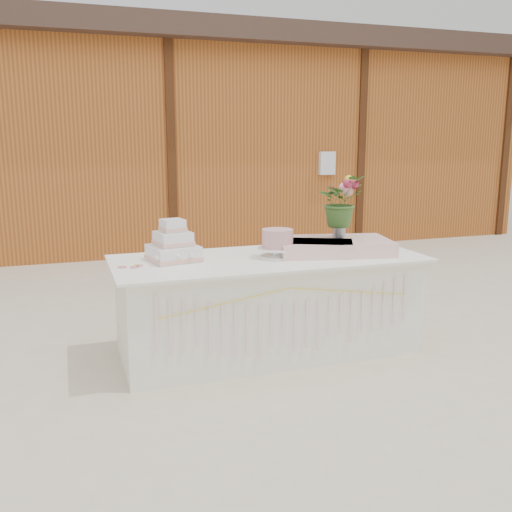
% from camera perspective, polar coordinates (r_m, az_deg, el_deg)
% --- Properties ---
extents(ground, '(80.00, 80.00, 0.00)m').
position_cam_1_polar(ground, '(4.64, 1.21, -9.45)').
color(ground, beige).
rests_on(ground, ground).
extents(barn, '(12.60, 4.60, 3.30)m').
position_cam_1_polar(barn, '(10.17, -10.67, 11.51)').
color(barn, '#A35A22').
rests_on(barn, ground).
extents(cake_table, '(2.40, 1.00, 0.77)m').
position_cam_1_polar(cake_table, '(4.52, 1.25, -4.88)').
color(cake_table, white).
rests_on(cake_table, ground).
extents(wedding_cake, '(0.41, 0.41, 0.31)m').
position_cam_1_polar(wedding_cake, '(4.33, -8.27, 0.94)').
color(wedding_cake, white).
rests_on(wedding_cake, cake_table).
extents(pink_cake_stand, '(0.31, 0.31, 0.22)m').
position_cam_1_polar(pink_cake_stand, '(4.39, 2.16, 1.42)').
color(pink_cake_stand, white).
rests_on(pink_cake_stand, cake_table).
extents(satin_runner, '(0.98, 0.69, 0.11)m').
position_cam_1_polar(satin_runner, '(4.61, 7.71, 0.97)').
color(satin_runner, '#FFD8CD').
rests_on(satin_runner, cake_table).
extents(flower_vase, '(0.10, 0.10, 0.14)m').
position_cam_1_polar(flower_vase, '(4.69, 8.32, 2.69)').
color(flower_vase, '#A4A4A9').
rests_on(flower_vase, satin_runner).
extents(bouquet, '(0.46, 0.43, 0.42)m').
position_cam_1_polar(bouquet, '(4.65, 8.43, 6.08)').
color(bouquet, '#395D25').
rests_on(bouquet, flower_vase).
extents(loose_flowers, '(0.19, 0.35, 0.02)m').
position_cam_1_polar(loose_flowers, '(4.29, -12.63, -0.67)').
color(loose_flowers, '#CB7C9A').
rests_on(loose_flowers, cake_table).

